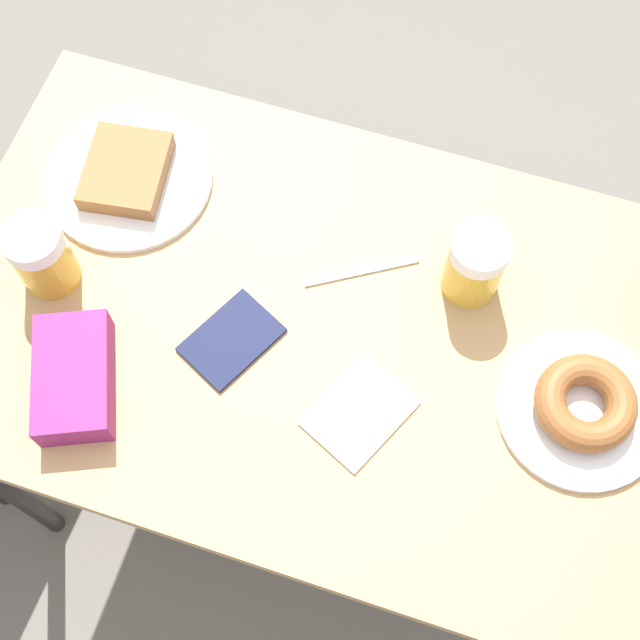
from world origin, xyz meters
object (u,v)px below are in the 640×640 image
object	(u,v)px
beer_mug_center	(475,264)
passport_near_edge	(232,340)
fork	(361,271)
blue_pouch	(74,378)
plate_with_donut	(583,405)
plate_with_cake	(127,175)
beer_mug_right	(42,256)
napkin_folded	(360,413)

from	to	relation	value
beer_mug_center	passport_near_edge	bearing A→B (deg)	122.61
fork	blue_pouch	bearing A→B (deg)	131.86
plate_with_donut	fork	world-z (taller)	plate_with_donut
plate_with_cake	passport_near_edge	world-z (taller)	plate_with_cake
plate_with_cake	beer_mug_right	distance (m)	0.19
plate_with_cake	blue_pouch	bearing A→B (deg)	-169.16
plate_with_cake	napkin_folded	distance (m)	0.49
napkin_folded	fork	size ratio (longest dim) A/B	1.09
fork	plate_with_donut	bearing A→B (deg)	-107.89
beer_mug_right	napkin_folded	world-z (taller)	beer_mug_right
beer_mug_center	fork	world-z (taller)	beer_mug_center
fork	blue_pouch	distance (m)	0.42
beer_mug_center	fork	distance (m)	0.16
beer_mug_right	passport_near_edge	distance (m)	0.28
passport_near_edge	plate_with_cake	bearing A→B (deg)	50.20
fork	plate_with_cake	bearing A→B (deg)	84.07
beer_mug_center	blue_pouch	xyz separation A→B (m)	(-0.30, 0.46, -0.03)
plate_with_donut	beer_mug_center	xyz separation A→B (m)	(0.13, 0.18, 0.04)
beer_mug_right	passport_near_edge	bearing A→B (deg)	-93.27
fork	beer_mug_center	bearing A→B (deg)	-79.50
plate_with_donut	passport_near_edge	distance (m)	0.47
beer_mug_center	passport_near_edge	distance (m)	0.34
blue_pouch	plate_with_cake	bearing A→B (deg)	10.84
beer_mug_right	fork	size ratio (longest dim) A/B	0.80
napkin_folded	fork	distance (m)	0.21
plate_with_donut	beer_mug_right	bearing A→B (deg)	92.49
beer_mug_right	napkin_folded	size ratio (longest dim) A/B	0.73
beer_mug_center	beer_mug_right	bearing A→B (deg)	106.68
plate_with_donut	fork	xyz separation A→B (m)	(0.11, 0.33, -0.02)
plate_with_donut	plate_with_cake	bearing A→B (deg)	78.28
plate_with_donut	beer_mug_center	world-z (taller)	beer_mug_center
plate_with_cake	blue_pouch	world-z (taller)	blue_pouch
beer_mug_center	blue_pouch	distance (m)	0.55
napkin_folded	fork	world-z (taller)	same
plate_with_donut	blue_pouch	world-z (taller)	blue_pouch
plate_with_donut	beer_mug_right	world-z (taller)	beer_mug_right
passport_near_edge	blue_pouch	distance (m)	0.21
passport_near_edge	blue_pouch	size ratio (longest dim) A/B	0.80
plate_with_donut	blue_pouch	bearing A→B (deg)	104.83
napkin_folded	blue_pouch	distance (m)	0.38
blue_pouch	beer_mug_center	bearing A→B (deg)	-56.33
plate_with_donut	napkin_folded	world-z (taller)	plate_with_donut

